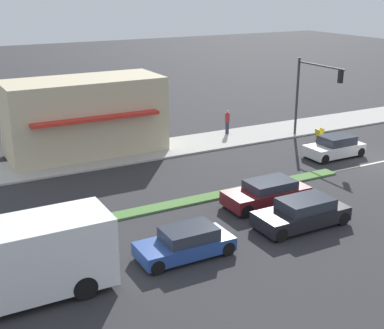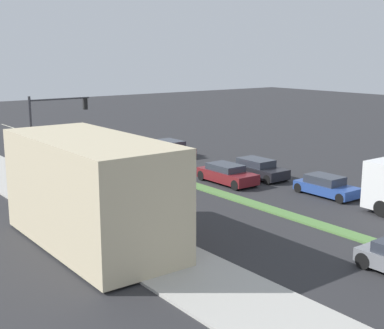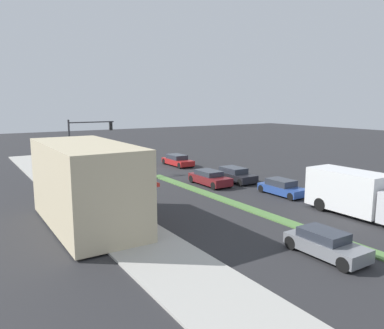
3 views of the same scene
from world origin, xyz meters
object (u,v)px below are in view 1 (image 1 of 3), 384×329
coupe_blue (186,243)px  sedan_dark (302,213)px  traffic_signal_main (311,86)px  sedan_maroon (267,193)px  pedestrian (227,121)px  van_white (335,147)px  delivery_truck (14,263)px  warning_aframe_sign (319,134)px

coupe_blue → sedan_dark: 6.08m
traffic_signal_main → sedan_maroon: 13.16m
sedan_maroon → sedan_dark: bearing=179.1°
sedan_maroon → coupe_blue: bearing=114.6°
pedestrian → sedan_maroon: size_ratio=0.41×
traffic_signal_main → sedan_maroon: traffic_signal_main is taller
coupe_blue → van_white: bearing=-63.9°
delivery_truck → coupe_blue: bearing=-90.0°
sedan_dark → van_white: size_ratio=1.16×
delivery_truck → coupe_blue: size_ratio=1.87×
pedestrian → sedan_maroon: (-12.13, 5.23, -0.43)m
delivery_truck → van_white: 22.68m
van_white → sedan_dark: bearing=129.8°
sedan_maroon → sedan_dark: 2.80m
pedestrian → sedan_maroon: bearing=156.7°
van_white → coupe_blue: bearing=116.1°
pedestrian → van_white: (-7.73, -3.36, -0.41)m
traffic_signal_main → sedan_dark: traffic_signal_main is taller
coupe_blue → sedan_maroon: 6.74m
pedestrian → warning_aframe_sign: 6.69m
delivery_truck → coupe_blue: (0.00, -6.77, -0.87)m
traffic_signal_main → warning_aframe_sign: traffic_signal_main is taller
pedestrian → traffic_signal_main: bearing=-130.6°
sedan_maroon → traffic_signal_main: bearing=-49.3°
warning_aframe_sign → sedan_maroon: (-7.87, 10.35, 0.21)m
warning_aframe_sign → sedan_maroon: size_ratio=0.19×
traffic_signal_main → warning_aframe_sign: (-0.45, -0.69, -3.47)m
sedan_maroon → sedan_dark: size_ratio=0.99×
traffic_signal_main → delivery_truck: (-11.12, 22.56, -2.43)m
delivery_truck → sedan_dark: size_ratio=1.68×
traffic_signal_main → coupe_blue: (-11.12, 15.79, -3.31)m
coupe_blue → warning_aframe_sign: bearing=-57.1°
delivery_truck → sedan_maroon: bearing=-77.8°
warning_aframe_sign → traffic_signal_main: bearing=56.6°
pedestrian → sedan_dark: (-14.93, 5.27, -0.42)m
warning_aframe_sign → delivery_truck: (-10.67, 23.25, 1.04)m
van_white → sedan_maroon: bearing=117.1°
traffic_signal_main → sedan_maroon: size_ratio=1.27×
sedan_maroon → van_white: van_white is taller
delivery_truck → warning_aframe_sign: bearing=-65.3°
pedestrian → delivery_truck: (-14.93, 18.13, 0.40)m
sedan_maroon → sedan_dark: sedan_dark is taller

